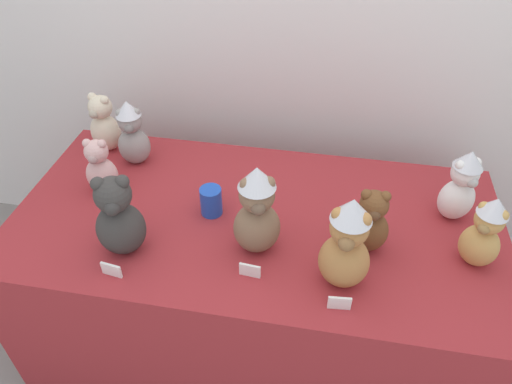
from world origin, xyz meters
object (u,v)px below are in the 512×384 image
Objects in this scene: display_table at (256,284)px; teddy_bear_chestnut at (370,223)px; teddy_bear_mocha at (257,212)px; teddy_bear_caramel at (346,246)px; teddy_bear_charcoal at (119,218)px; teddy_bear_honey at (484,233)px; party_cup_blue at (211,201)px; teddy_bear_ash at (132,134)px; teddy_bear_cream at (104,124)px; teddy_bear_snow at (461,186)px; teddy_bear_blush at (100,168)px.

display_table is 7.16× the size of teddy_bear_chestnut.
teddy_bear_caramel is at bearing -35.36° from teddy_bear_mocha.
teddy_bear_charcoal is 1.16m from teddy_bear_honey.
teddy_bear_honey is 0.92m from party_cup_blue.
teddy_bear_caramel is at bearing -38.76° from display_table.
teddy_bear_mocha is 0.72m from teddy_bear_honey.
teddy_bear_mocha is at bearing -51.66° from teddy_bear_ash.
teddy_bear_ash is 1.04× the size of teddy_bear_honey.
teddy_bear_cream is at bearing 155.65° from display_table.
teddy_bear_charcoal is at bearing -149.44° from display_table.
teddy_bear_charcoal reaches higher than teddy_bear_honey.
teddy_bear_snow is at bearing 6.15° from teddy_bear_cream.
teddy_bear_honey is (0.72, 0.07, -0.03)m from teddy_bear_mocha.
teddy_bear_cream is 0.64m from party_cup_blue.
teddy_bear_charcoal is 1.19× the size of teddy_bear_cream.
teddy_bear_mocha reaches higher than teddy_bear_cream.
teddy_bear_snow is 2.63× the size of party_cup_blue.
teddy_bear_snow is at bearing -22.48° from teddy_bear_ash.
teddy_bear_chestnut is 2.28× the size of party_cup_blue.
party_cup_blue is at bearing 162.52° from teddy_bear_snow.
teddy_bear_cream is at bearing 105.22° from teddy_bear_blush.
teddy_bear_ash reaches higher than display_table.
teddy_bear_charcoal is at bearing -174.67° from teddy_bear_caramel.
teddy_bear_charcoal is at bearing -140.94° from teddy_bear_honey.
teddy_bear_chestnut is 0.57m from party_cup_blue.
teddy_bear_mocha reaches higher than teddy_bear_charcoal.
teddy_bear_blush is (-0.93, 0.30, -0.06)m from teddy_bear_caramel.
teddy_bear_caramel is 1.20× the size of teddy_bear_snow.
teddy_bear_caramel is at bearing -47.22° from teddy_bear_ash.
teddy_bear_caramel reaches higher than teddy_bear_mocha.
teddy_bear_snow reaches higher than party_cup_blue.
teddy_bear_blush is at bearing 175.44° from display_table.
teddy_bear_honey reaches higher than teddy_bear_cream.
teddy_bear_honey is at bearing -105.87° from teddy_bear_snow.
teddy_bear_charcoal reaches higher than teddy_bear_cream.
teddy_bear_ash is 0.47m from party_cup_blue.
teddy_bear_cream is 1.05× the size of teddy_bear_chestnut.
teddy_bear_snow is (0.68, 0.29, -0.03)m from teddy_bear_mocha.
teddy_bear_cream reaches higher than display_table.
display_table is 7.62× the size of teddy_bear_blush.
teddy_bear_mocha reaches higher than teddy_bear_chestnut.
teddy_bear_mocha is 1.10× the size of teddy_bear_charcoal.
teddy_bear_caramel is at bearing -161.29° from teddy_bear_snow.
teddy_bear_ash is at bearing 147.04° from party_cup_blue.
teddy_bear_charcoal is at bearing -170.43° from teddy_bear_chestnut.
teddy_bear_charcoal reaches higher than display_table.
teddy_bear_ash is at bearing 129.81° from teddy_bear_mocha.
teddy_bear_charcoal is 1.17m from teddy_bear_snow.
teddy_bear_mocha is 0.67m from teddy_bear_blush.
teddy_bear_ash is 1.01m from teddy_bear_caramel.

